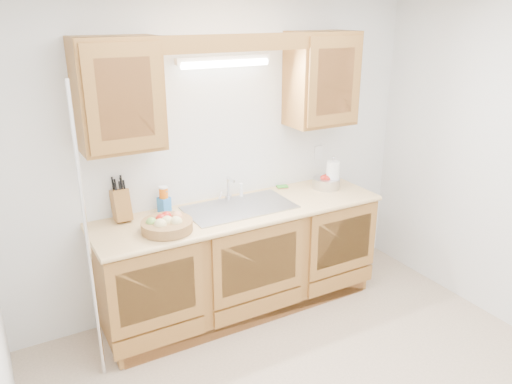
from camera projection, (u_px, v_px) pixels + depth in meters
room at (338, 220)px, 2.79m from camera, size 3.52×3.50×2.50m
base_cabinets at (241, 260)px, 4.05m from camera, size 2.20×0.60×0.86m
countertop at (241, 211)px, 3.89m from camera, size 2.30×0.63×0.04m
upper_cabinet_left at (118, 95)px, 3.30m from camera, size 0.55×0.33×0.75m
upper_cabinet_right at (321, 79)px, 4.06m from camera, size 0.55×0.33×0.75m
valance at (239, 43)px, 3.46m from camera, size 2.20×0.05×0.12m
fluorescent_fixture at (225, 61)px, 3.69m from camera, size 0.76×0.08×0.08m
sink at (240, 216)px, 3.92m from camera, size 0.84×0.46×0.36m
wire_shelf_pole at (88, 242)px, 3.09m from camera, size 0.03×0.03×2.00m
outlet_plate at (318, 152)px, 4.48m from camera, size 0.08×0.01×0.12m
fruit_basket at (167, 224)px, 3.47m from camera, size 0.40×0.40×0.11m
knife_block at (121, 204)px, 3.63m from camera, size 0.12×0.19×0.34m
orange_canister at (164, 199)px, 3.78m from camera, size 0.08×0.08×0.21m
soap_bottle at (164, 201)px, 3.78m from camera, size 0.10×0.10×0.18m
sponge at (282, 187)px, 4.33m from camera, size 0.11×0.08×0.02m
paper_towel at (333, 175)px, 4.29m from camera, size 0.14×0.14×0.29m
apple_bowl at (326, 182)px, 4.32m from camera, size 0.26×0.26×0.12m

